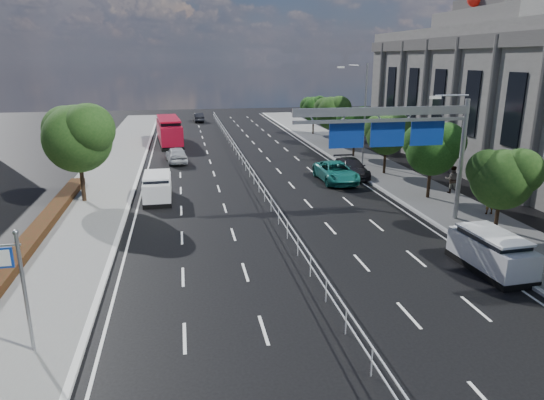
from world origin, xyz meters
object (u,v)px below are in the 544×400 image
object	(u,v)px
toilet_sign	(6,273)
overhead_gantry	(401,129)
pedestrian_a	(490,200)
near_car_silver	(176,155)
parked_car_dark	(351,168)
pedestrian_b	(452,179)
silver_minivan	(491,252)
near_car_dark	(198,117)
parked_car_teal	(336,172)
red_bus	(169,130)
white_minivan	(157,187)

from	to	relation	value
toilet_sign	overhead_gantry	size ratio (longest dim) A/B	0.42
pedestrian_a	near_car_silver	bearing A→B (deg)	-42.95
parked_car_dark	pedestrian_b	distance (m)	8.41
overhead_gantry	silver_minivan	world-z (taller)	overhead_gantry
near_car_dark	parked_car_teal	distance (m)	41.07
toilet_sign	silver_minivan	size ratio (longest dim) A/B	0.98
near_car_silver	parked_car_dark	size ratio (longest dim) A/B	0.89
overhead_gantry	silver_minivan	distance (m)	8.49
overhead_gantry	silver_minivan	xyz separation A→B (m)	(1.56, -6.89, -4.72)
pedestrian_b	parked_car_teal	bearing A→B (deg)	-11.13
red_bus	pedestrian_b	size ratio (longest dim) A/B	5.13
white_minivan	near_car_silver	distance (m)	12.57
parked_car_dark	pedestrian_b	size ratio (longest dim) A/B	2.52
near_car_silver	pedestrian_b	xyz separation A→B (m)	(19.30, -14.97, 0.37)
near_car_dark	pedestrian_b	distance (m)	48.02
overhead_gantry	silver_minivan	bearing A→B (deg)	-77.24
toilet_sign	parked_car_dark	world-z (taller)	toilet_sign
white_minivan	parked_car_dark	size ratio (longest dim) A/B	0.86
parked_car_dark	pedestrian_b	bearing A→B (deg)	-51.24
toilet_sign	red_bus	world-z (taller)	toilet_sign
pedestrian_a	pedestrian_b	distance (m)	4.91
near_car_dark	parked_car_dark	world-z (taller)	parked_car_dark
red_bus	pedestrian_b	world-z (taller)	red_bus
red_bus	pedestrian_a	xyz separation A→B (m)	(19.79, -30.58, -0.54)
toilet_sign	near_car_dark	world-z (taller)	toilet_sign
silver_minivan	pedestrian_b	xyz separation A→B (m)	(5.10, 12.11, 0.24)
white_minivan	pedestrian_b	size ratio (longest dim) A/B	2.17
parked_car_teal	pedestrian_b	xyz separation A→B (m)	(6.90, -5.22, 0.36)
near_car_silver	near_car_dark	distance (m)	30.46
pedestrian_a	parked_car_teal	bearing A→B (deg)	-53.55
silver_minivan	parked_car_dark	world-z (taller)	silver_minivan
parked_car_dark	pedestrian_b	xyz separation A→B (m)	(5.10, -6.67, 0.40)
white_minivan	pedestrian_b	distance (m)	20.68
overhead_gantry	near_car_silver	bearing A→B (deg)	122.04
toilet_sign	near_car_silver	xyz separation A→B (m)	(5.06, 30.24, -2.19)
white_minivan	parked_car_teal	xyz separation A→B (m)	(13.64, 2.76, -0.14)
white_minivan	near_car_dark	size ratio (longest dim) A/B	1.04
red_bus	near_car_silver	bearing A→B (deg)	-90.70
near_car_dark	parked_car_teal	size ratio (longest dim) A/B	0.74
overhead_gantry	near_car_dark	distance (m)	51.58
near_car_silver	silver_minivan	distance (m)	30.57
pedestrian_a	pedestrian_b	xyz separation A→B (m)	(0.30, 4.90, 0.12)
overhead_gantry	parked_car_teal	xyz separation A→B (m)	(-0.24, 10.44, -4.84)
overhead_gantry	white_minivan	size ratio (longest dim) A/B	2.41
red_bus	pedestrian_a	size ratio (longest dim) A/B	5.84
white_minivan	pedestrian_a	world-z (taller)	pedestrian_a
silver_minivan	parked_car_dark	xyz separation A→B (m)	(0.00, 18.78, -0.17)
silver_minivan	pedestrian_a	bearing A→B (deg)	53.42
overhead_gantry	red_bus	size ratio (longest dim) A/B	1.02
white_minivan	red_bus	size ratio (longest dim) A/B	0.42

